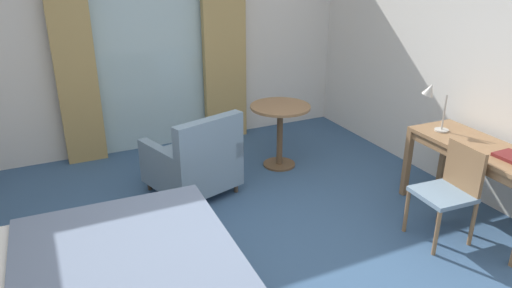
% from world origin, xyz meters
% --- Properties ---
extents(ground, '(5.70, 6.55, 0.10)m').
position_xyz_m(ground, '(0.00, 0.00, -0.05)').
color(ground, '#38567A').
extents(wall_back, '(5.30, 0.12, 2.59)m').
position_xyz_m(wall_back, '(0.00, 3.01, 1.29)').
color(wall_back, silver).
rests_on(wall_back, ground).
extents(balcony_glass_door, '(1.38, 0.02, 2.28)m').
position_xyz_m(balcony_glass_door, '(-0.03, 2.93, 1.14)').
color(balcony_glass_door, silver).
rests_on(balcony_glass_door, ground).
extents(curtain_panel_left, '(0.45, 0.10, 2.28)m').
position_xyz_m(curtain_panel_left, '(-0.94, 2.83, 1.14)').
color(curtain_panel_left, tan).
rests_on(curtain_panel_left, ground).
extents(curtain_panel_right, '(0.56, 0.10, 2.28)m').
position_xyz_m(curtain_panel_right, '(0.88, 2.83, 1.14)').
color(curtain_panel_right, tan).
rests_on(curtain_panel_right, ground).
extents(writing_desk, '(0.59, 1.42, 0.75)m').
position_xyz_m(writing_desk, '(2.15, -0.18, 0.66)').
color(writing_desk, olive).
rests_on(writing_desk, ground).
extents(desk_chair, '(0.45, 0.45, 0.86)m').
position_xyz_m(desk_chair, '(1.70, -0.27, 0.49)').
color(desk_chair, gray).
rests_on(desk_chair, ground).
extents(desk_lamp, '(0.24, 0.25, 0.48)m').
position_xyz_m(desk_lamp, '(2.03, 0.38, 1.07)').
color(desk_lamp, '#B7B2A8').
rests_on(desk_lamp, writing_desk).
extents(armchair_by_window, '(0.96, 0.97, 0.89)m').
position_xyz_m(armchair_by_window, '(-0.03, 1.47, 0.35)').
color(armchair_by_window, gray).
rests_on(armchair_by_window, ground).
extents(round_cafe_table, '(0.68, 0.68, 0.74)m').
position_xyz_m(round_cafe_table, '(1.09, 1.69, 0.55)').
color(round_cafe_table, olive).
rests_on(round_cafe_table, ground).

